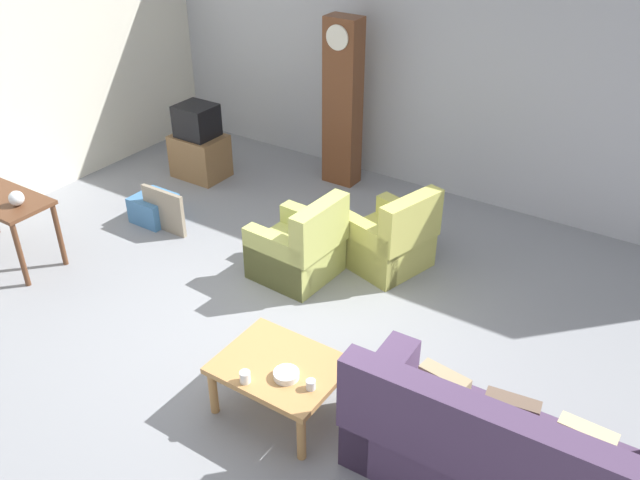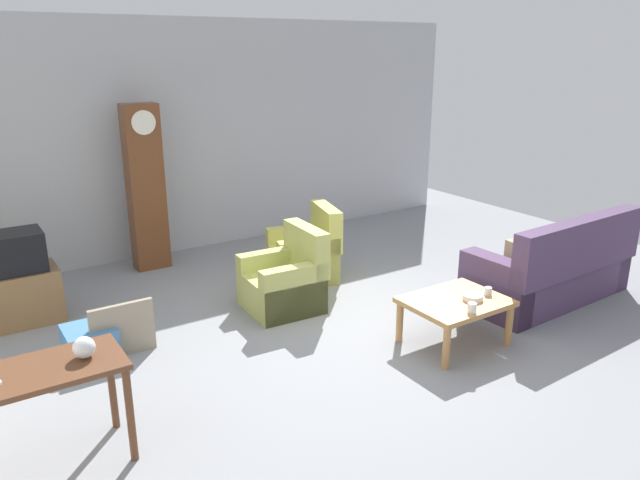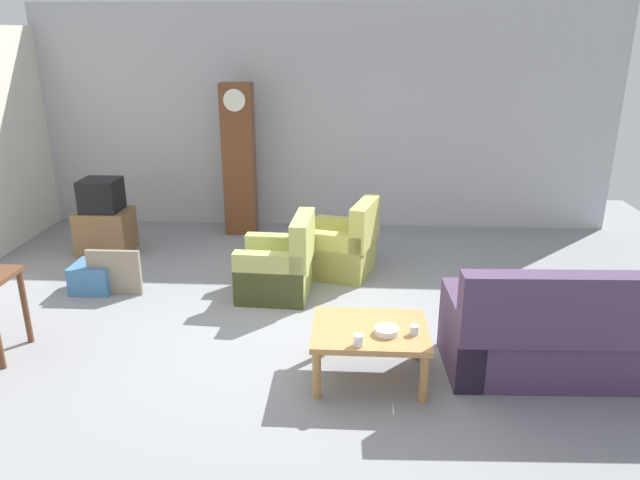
{
  "view_description": "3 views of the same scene",
  "coord_description": "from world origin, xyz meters",
  "px_view_note": "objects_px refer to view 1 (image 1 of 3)",
  "views": [
    {
      "loc": [
        3.03,
        -3.83,
        3.98
      ],
      "look_at": [
        0.3,
        0.32,
        0.95
      ],
      "focal_mm": 37.56,
      "sensor_mm": 36.0,
      "label": 1
    },
    {
      "loc": [
        -3.48,
        -4.54,
        2.81
      ],
      "look_at": [
        -0.12,
        0.57,
        0.86
      ],
      "focal_mm": 33.98,
      "sensor_mm": 36.0,
      "label": 2
    },
    {
      "loc": [
        0.45,
        -5.1,
        2.76
      ],
      "look_at": [
        0.12,
        0.53,
        0.79
      ],
      "focal_mm": 33.05,
      "sensor_mm": 36.0,
      "label": 3
    }
  ],
  "objects_px": {
    "armchair_olive_near": "(299,250)",
    "tv_stand_cabinet": "(200,156)",
    "bowl_white_stacked": "(286,375)",
    "grandfather_clock": "(343,103)",
    "coffee_table_wood": "(280,370)",
    "framed_picture_leaning": "(164,211)",
    "armchair_olive_far": "(389,241)",
    "couch_floral": "(498,457)",
    "tv_crt": "(197,121)",
    "glass_dome_cloche": "(16,198)",
    "cup_blue_rimmed": "(311,385)",
    "storage_box_blue": "(154,208)",
    "cup_white_porcelain": "(245,377)"
  },
  "relations": [
    {
      "from": "coffee_table_wood",
      "to": "tv_stand_cabinet",
      "type": "distance_m",
      "value": 4.49
    },
    {
      "from": "storage_box_blue",
      "to": "cup_blue_rimmed",
      "type": "distance_m",
      "value": 3.87
    },
    {
      "from": "couch_floral",
      "to": "grandfather_clock",
      "type": "relative_size",
      "value": 0.99
    },
    {
      "from": "cup_blue_rimmed",
      "to": "couch_floral",
      "type": "bearing_deg",
      "value": 10.35
    },
    {
      "from": "cup_white_porcelain",
      "to": "framed_picture_leaning",
      "type": "bearing_deg",
      "value": 145.65
    },
    {
      "from": "storage_box_blue",
      "to": "cup_white_porcelain",
      "type": "relative_size",
      "value": 4.82
    },
    {
      "from": "grandfather_clock",
      "to": "glass_dome_cloche",
      "type": "height_order",
      "value": "grandfather_clock"
    },
    {
      "from": "armchair_olive_near",
      "to": "armchair_olive_far",
      "type": "bearing_deg",
      "value": 44.23
    },
    {
      "from": "tv_crt",
      "to": "glass_dome_cloche",
      "type": "bearing_deg",
      "value": -89.11
    },
    {
      "from": "grandfather_clock",
      "to": "cup_blue_rimmed",
      "type": "height_order",
      "value": "grandfather_clock"
    },
    {
      "from": "storage_box_blue",
      "to": "glass_dome_cloche",
      "type": "relative_size",
      "value": 2.91
    },
    {
      "from": "tv_crt",
      "to": "cup_blue_rimmed",
      "type": "height_order",
      "value": "tv_crt"
    },
    {
      "from": "armchair_olive_far",
      "to": "armchair_olive_near",
      "type": "bearing_deg",
      "value": -135.77
    },
    {
      "from": "grandfather_clock",
      "to": "bowl_white_stacked",
      "type": "relative_size",
      "value": 10.86
    },
    {
      "from": "cup_white_porcelain",
      "to": "armchair_olive_near",
      "type": "bearing_deg",
      "value": 114.1
    },
    {
      "from": "grandfather_clock",
      "to": "framed_picture_leaning",
      "type": "height_order",
      "value": "grandfather_clock"
    },
    {
      "from": "armchair_olive_far",
      "to": "framed_picture_leaning",
      "type": "relative_size",
      "value": 1.61
    },
    {
      "from": "armchair_olive_near",
      "to": "framed_picture_leaning",
      "type": "xyz_separation_m",
      "value": [
        -1.83,
        -0.1,
        -0.05
      ]
    },
    {
      "from": "tv_stand_cabinet",
      "to": "storage_box_blue",
      "type": "height_order",
      "value": "tv_stand_cabinet"
    },
    {
      "from": "couch_floral",
      "to": "grandfather_clock",
      "type": "distance_m",
      "value": 5.1
    },
    {
      "from": "tv_stand_cabinet",
      "to": "cup_blue_rimmed",
      "type": "bearing_deg",
      "value": -38.02
    },
    {
      "from": "armchair_olive_far",
      "to": "cup_white_porcelain",
      "type": "relative_size",
      "value": 10.37
    },
    {
      "from": "cup_blue_rimmed",
      "to": "armchair_olive_far",
      "type": "bearing_deg",
      "value": 104.61
    },
    {
      "from": "coffee_table_wood",
      "to": "framed_picture_leaning",
      "type": "relative_size",
      "value": 1.6
    },
    {
      "from": "cup_blue_rimmed",
      "to": "framed_picture_leaning",
      "type": "bearing_deg",
      "value": 152.56
    },
    {
      "from": "armchair_olive_far",
      "to": "bowl_white_stacked",
      "type": "relative_size",
      "value": 4.88
    },
    {
      "from": "grandfather_clock",
      "to": "glass_dome_cloche",
      "type": "bearing_deg",
      "value": -114.15
    },
    {
      "from": "glass_dome_cloche",
      "to": "armchair_olive_far",
      "type": "bearing_deg",
      "value": 34.33
    },
    {
      "from": "tv_crt",
      "to": "glass_dome_cloche",
      "type": "xyz_separation_m",
      "value": [
        0.04,
        -2.69,
        0.06
      ]
    },
    {
      "from": "couch_floral",
      "to": "cup_white_porcelain",
      "type": "height_order",
      "value": "couch_floral"
    },
    {
      "from": "couch_floral",
      "to": "cup_blue_rimmed",
      "type": "distance_m",
      "value": 1.4
    },
    {
      "from": "cup_blue_rimmed",
      "to": "grandfather_clock",
      "type": "bearing_deg",
      "value": 118.81
    },
    {
      "from": "framed_picture_leaning",
      "to": "grandfather_clock",
      "type": "bearing_deg",
      "value": 65.59
    },
    {
      "from": "framed_picture_leaning",
      "to": "cup_blue_rimmed",
      "type": "bearing_deg",
      "value": -27.44
    },
    {
      "from": "coffee_table_wood",
      "to": "storage_box_blue",
      "type": "height_order",
      "value": "coffee_table_wood"
    },
    {
      "from": "cup_blue_rimmed",
      "to": "bowl_white_stacked",
      "type": "xyz_separation_m",
      "value": [
        -0.22,
        -0.0,
        -0.01
      ]
    },
    {
      "from": "glass_dome_cloche",
      "to": "cup_white_porcelain",
      "type": "height_order",
      "value": "glass_dome_cloche"
    },
    {
      "from": "framed_picture_leaning",
      "to": "bowl_white_stacked",
      "type": "relative_size",
      "value": 3.04
    },
    {
      "from": "tv_stand_cabinet",
      "to": "framed_picture_leaning",
      "type": "xyz_separation_m",
      "value": [
        0.64,
        -1.33,
        -0.03
      ]
    },
    {
      "from": "couch_floral",
      "to": "tv_stand_cabinet",
      "type": "distance_m",
      "value": 5.83
    },
    {
      "from": "armchair_olive_near",
      "to": "bowl_white_stacked",
      "type": "height_order",
      "value": "armchair_olive_near"
    },
    {
      "from": "tv_crt",
      "to": "glass_dome_cloche",
      "type": "height_order",
      "value": "tv_crt"
    },
    {
      "from": "armchair_olive_near",
      "to": "tv_stand_cabinet",
      "type": "height_order",
      "value": "armchair_olive_near"
    },
    {
      "from": "armchair_olive_near",
      "to": "tv_crt",
      "type": "relative_size",
      "value": 1.92
    },
    {
      "from": "cup_blue_rimmed",
      "to": "bowl_white_stacked",
      "type": "relative_size",
      "value": 0.39
    },
    {
      "from": "cup_white_porcelain",
      "to": "storage_box_blue",
      "type": "bearing_deg",
      "value": 146.79
    },
    {
      "from": "armchair_olive_near",
      "to": "couch_floral",
      "type": "bearing_deg",
      "value": -28.87
    },
    {
      "from": "framed_picture_leaning",
      "to": "cup_white_porcelain",
      "type": "bearing_deg",
      "value": -34.35
    },
    {
      "from": "coffee_table_wood",
      "to": "cup_blue_rimmed",
      "type": "relative_size",
      "value": 12.42
    },
    {
      "from": "couch_floral",
      "to": "coffee_table_wood",
      "type": "relative_size",
      "value": 2.22
    }
  ]
}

